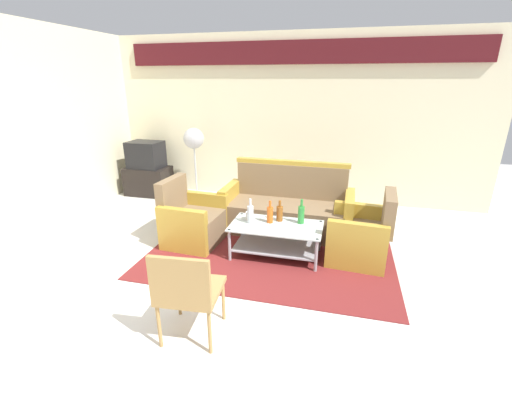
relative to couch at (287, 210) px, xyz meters
The scene contains 16 objects.
ground_plane 1.58m from the couch, 96.76° to the right, with size 14.00×14.00×0.00m, color silver.
wall_back 1.92m from the couch, 96.84° to the left, with size 6.52×0.19×2.80m.
rug 0.76m from the couch, 96.92° to the right, with size 2.97×2.16×0.01m, color maroon.
couch is the anchor object (origin of this frame).
armchair_left 1.34m from the couch, 149.67° to the right, with size 0.74×0.80×0.85m.
armchair_right 1.16m from the couch, 31.40° to the right, with size 0.75×0.81×0.85m.
coffee_table 0.80m from the couch, 90.37° to the right, with size 1.10×0.60×0.40m.
bottle_brown 0.67m from the couch, 89.61° to the right, with size 0.08×0.08×0.27m.
bottle_green 0.74m from the couch, 67.53° to the right, with size 0.08×0.08×0.31m.
bottle_clear 0.89m from the couch, 112.27° to the right, with size 0.08×0.08×0.31m.
bottle_orange 0.76m from the couch, 97.79° to the right, with size 0.08×0.08×0.28m.
cup 0.80m from the couch, 118.31° to the right, with size 0.08×0.08×0.10m, color silver.
tv_stand 2.99m from the couch, 160.17° to the left, with size 0.80×0.50×0.52m, color black.
television 3.02m from the couch, 160.12° to the left, with size 0.62×0.47×0.48m.
pedestal_fan 2.26m from the couch, 150.25° to the left, with size 0.36×0.36×1.27m.
wicker_chair 2.45m from the couch, 99.72° to the right, with size 0.52×0.52×0.84m.
Camera 1 is at (0.88, -3.00, 2.06)m, focal length 24.14 mm.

